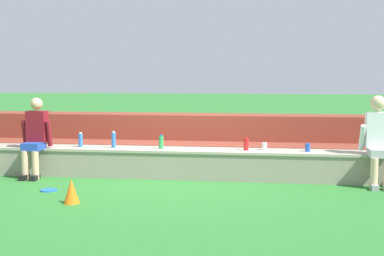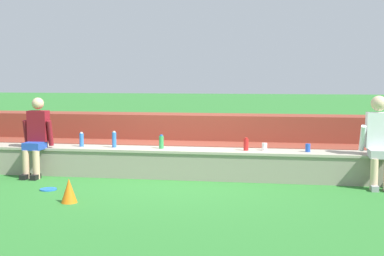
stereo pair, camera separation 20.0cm
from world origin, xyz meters
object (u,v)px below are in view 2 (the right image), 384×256
Objects in this scene: person_center at (379,139)px; sports_cone at (69,191)px; water_bottle_mid_right at (246,144)px; plastic_cup_right_end at (308,148)px; water_bottle_near_right at (82,140)px; plastic_cup_middle at (264,147)px; water_bottle_near_left at (114,140)px; frisbee at (48,189)px; water_bottle_center_gap at (161,142)px; person_left_of_center at (36,136)px.

person_center reaches higher than sports_cone.
plastic_cup_right_end is at bearing -0.23° from water_bottle_mid_right.
plastic_cup_middle is (3.05, 0.03, -0.06)m from water_bottle_near_right.
water_bottle_near_left is 2.48m from plastic_cup_middle.
frisbee is at bearing -155.91° from water_bottle_mid_right.
water_bottle_mid_right is 3.11m from frisbee.
person_center is at bearing 21.82° from sports_cone.
water_bottle_near_left is (-2.19, 0.01, 0.03)m from water_bottle_mid_right.
water_bottle_center_gap is at bearing -178.54° from plastic_cup_middle.
water_bottle_near_right is 1.40m from frisbee.
water_bottle_mid_right is at bearing -0.37° from water_bottle_near_left.
water_bottle_near_left is 1.13× the size of frisbee.
sports_cone is at bearing -53.01° from person_left_of_center.
water_bottle_near_right is 1.89× the size of plastic_cup_right_end.
person_left_of_center is 1.32m from frisbee.
water_bottle_center_gap is 1.10× the size of water_bottle_mid_right.
person_center is 4.18m from water_bottle_near_left.
water_bottle_mid_right is (3.42, 0.29, -0.11)m from person_left_of_center.
frisbee is at bearing -161.68° from plastic_cup_right_end.
frisbee is (-3.08, -1.30, -0.52)m from plastic_cup_middle.
water_bottle_near_left is at bearing 14.06° from person_left_of_center.
water_bottle_center_gap is at bearing 67.32° from sports_cone.
water_bottle_center_gap is at bearing -0.61° from water_bottle_near_right.
plastic_cup_right_end is (3.15, -0.02, -0.07)m from water_bottle_near_left.
person_center is at bearing 0.44° from person_left_of_center.
person_left_of_center is at bearing 126.99° from sports_cone.
water_bottle_near_right reaches higher than plastic_cup_middle.
sports_cone is at bearing -90.11° from water_bottle_near_left.
frisbee is at bearing -91.30° from water_bottle_near_right.
water_bottle_near_right is at bearing 88.70° from frisbee.
person_left_of_center reaches higher than water_bottle_center_gap.
water_bottle_center_gap is 0.93× the size of water_bottle_near_right.
person_left_of_center is 3.43m from water_bottle_mid_right.
water_bottle_center_gap is 0.94× the size of frisbee.
frisbee is 0.91m from sports_cone.
plastic_cup_middle is at bearing 10.38° from water_bottle_mid_right.
person_center reaches higher than person_left_of_center.
water_bottle_near_left is 3.15m from plastic_cup_right_end.
water_bottle_mid_right is 0.76× the size of water_bottle_near_left.
person_center reaches higher than water_bottle_center_gap.
sports_cone is (-0.00, -1.94, -0.44)m from water_bottle_near_left.
water_bottle_near_right is (-4.74, 0.28, -0.14)m from person_center.
water_bottle_mid_right is 1.74× the size of plastic_cup_middle.
frisbee is (-2.79, -1.25, -0.56)m from water_bottle_mid_right.
water_bottle_mid_right is at bearing -0.45° from water_bottle_center_gap.
person_left_of_center reaches higher than plastic_cup_right_end.
person_left_of_center reaches higher than water_bottle_mid_right.
person_left_of_center is 1.27m from water_bottle_near_left.
frisbee is at bearing 131.70° from sports_cone.
water_bottle_center_gap reaches higher than water_bottle_mid_right.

